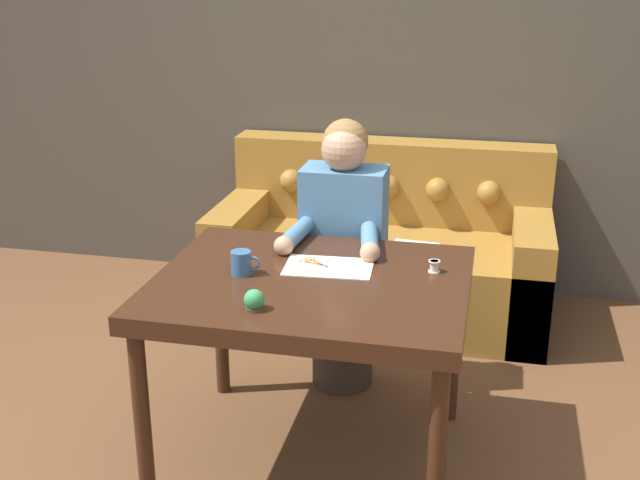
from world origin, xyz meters
TOP-DOWN VIEW (x-y plane):
  - ground_plane at (0.00, 0.00)m, footprint 16.00×16.00m
  - wall_back at (0.00, 2.01)m, footprint 8.00×0.06m
  - dining_table at (0.11, 0.09)m, footprint 1.15×0.95m
  - couch at (0.16, 1.57)m, footprint 1.79×0.89m
  - person at (0.11, 0.69)m, footprint 0.43×0.57m
  - pattern_paper_main at (0.15, 0.21)m, footprint 0.35×0.24m
  - scissors at (0.10, 0.23)m, footprint 0.23×0.17m
  - mug at (-0.15, 0.07)m, footprint 0.11×0.08m
  - thread_spool at (0.54, 0.25)m, footprint 0.04×0.04m
  - pin_cushion at (-0.02, -0.22)m, footprint 0.07×0.07m

SIDE VIEW (x-z plane):
  - ground_plane at x=0.00m, z-range 0.00..0.00m
  - couch at x=0.16m, z-range -0.14..0.77m
  - person at x=0.11m, z-range 0.00..1.24m
  - dining_table at x=0.11m, z-range 0.30..1.07m
  - pattern_paper_main at x=0.15m, z-range 0.77..0.77m
  - scissors at x=0.10m, z-range 0.77..0.78m
  - thread_spool at x=0.54m, z-range 0.77..0.81m
  - pin_cushion at x=-0.02m, z-range 0.77..0.84m
  - mug at x=-0.15m, z-range 0.77..0.86m
  - wall_back at x=0.00m, z-range 0.00..2.60m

